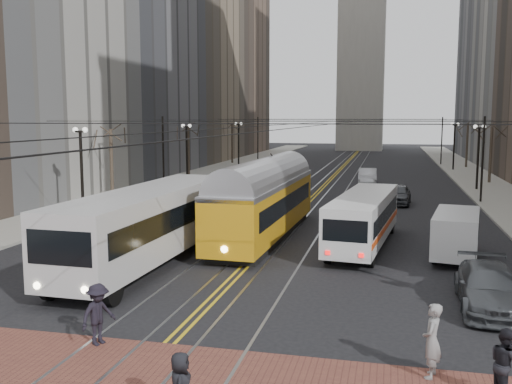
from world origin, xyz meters
The scene contains 20 objects.
ground centered at (0.00, 0.00, 0.00)m, with size 260.00×260.00×0.00m, color black.
sidewalk_left centered at (-15.00, 45.00, 0.07)m, with size 5.00×140.00×0.15m, color gray.
sidewalk_right centered at (15.00, 45.00, 0.07)m, with size 5.00×140.00×0.15m, color gray.
streetcar_rails centered at (0.00, 45.00, 0.00)m, with size 4.80×130.00×0.02m, color gray.
centre_lines centered at (0.00, 45.00, 0.01)m, with size 0.42×130.00×0.01m, color gold.
building_left_mid centered at (-25.50, 46.00, 17.00)m, with size 16.00×20.00×34.00m, color slate.
building_left_far centered at (-25.50, 86.00, 20.00)m, with size 16.00×20.00×40.00m, color brown.
lamp_posts centered at (0.00, 28.75, 2.80)m, with size 27.60×57.20×5.60m.
street_trees centered at (0.00, 35.25, 2.80)m, with size 31.68×53.28×5.60m.
trolley_wires centered at (0.00, 34.83, 3.77)m, with size 25.96×120.00×6.60m.
transit_bus centered at (-4.23, 7.27, 1.68)m, with size 2.81×13.47×3.37m, color #B8B8B8.
streetcar centered at (-0.50, 14.22, 1.67)m, with size 2.62×14.13×3.33m, color orange.
rear_bus centered at (4.88, 12.99, 1.33)m, with size 2.22×10.22×2.67m, color silver.
cargo_van centered at (9.13, 11.36, 1.09)m, with size 1.90×4.94×2.18m, color #B9B9B9.
sedan_grey centered at (6.78, 28.14, 0.74)m, with size 1.75×4.36×1.48m, color #42454A.
sedan_silver centered at (4.00, 40.17, 0.81)m, with size 1.71×4.90×1.61m, color #B7B9C0.
sedan_parked centered at (9.50, 4.42, 0.73)m, with size 2.05×5.04×1.46m, color #43474B.
pedestrian_b centered at (7.22, -1.50, 0.97)m, with size 0.70×0.46×1.91m, color gray.
pedestrian_c centered at (8.80, -2.30, 0.86)m, with size 0.83×0.65×1.71m, color black.
pedestrian_d centered at (-1.95, -1.50, 0.90)m, with size 1.15×0.66×1.78m, color black.
Camera 1 is at (6.06, -15.77, 6.49)m, focal length 40.00 mm.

